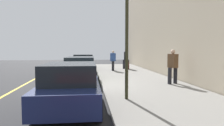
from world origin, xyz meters
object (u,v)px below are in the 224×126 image
object	(u,v)px
pedestrian_blue_coat	(113,60)
traffic_light_pole	(127,13)
parked_car_green	(81,69)
rolling_suitcase	(128,66)
pedestrian_brown_coat	(173,66)
pedestrian_black_coat	(126,58)
parked_car_black	(83,63)
parked_car_navy	(71,86)

from	to	relation	value
pedestrian_blue_coat	traffic_light_pole	bearing A→B (deg)	176.14
parked_car_green	rolling_suitcase	distance (m)	7.18
pedestrian_brown_coat	pedestrian_blue_coat	bearing A→B (deg)	18.07
pedestrian_black_coat	pedestrian_blue_coat	bearing A→B (deg)	137.19
parked_car_black	pedestrian_blue_coat	world-z (taller)	pedestrian_blue_coat
parked_car_green	rolling_suitcase	size ratio (longest dim) A/B	4.74
parked_car_green	pedestrian_black_coat	distance (m)	7.58
pedestrian_brown_coat	pedestrian_blue_coat	distance (m)	7.51
parked_car_black	pedestrian_brown_coat	bearing A→B (deg)	-149.28
pedestrian_brown_coat	traffic_light_pole	size ratio (longest dim) A/B	0.39
parked_car_navy	rolling_suitcase	xyz separation A→B (m)	(11.69, -4.11, -0.29)
pedestrian_blue_coat	parked_car_black	bearing A→B (deg)	66.31
rolling_suitcase	parked_car_green	bearing A→B (deg)	145.94
pedestrian_blue_coat	pedestrian_black_coat	xyz separation A→B (m)	(1.51, -1.40, 0.06)
parked_car_navy	pedestrian_black_coat	xyz separation A→B (m)	(12.20, -4.04, 0.36)
parked_car_navy	parked_car_black	world-z (taller)	same
pedestrian_brown_coat	traffic_light_pole	world-z (taller)	traffic_light_pole
parked_car_green	parked_car_black	size ratio (longest dim) A/B	1.03
parked_car_green	rolling_suitcase	bearing A→B (deg)	-34.06
parked_car_green	traffic_light_pole	xyz separation A→B (m)	(-5.21, -1.87, 2.51)
parked_car_navy	pedestrian_brown_coat	distance (m)	6.12
parked_car_navy	rolling_suitcase	bearing A→B (deg)	-19.36
pedestrian_brown_coat	traffic_light_pole	bearing A→B (deg)	135.06
pedestrian_blue_coat	parked_car_navy	bearing A→B (deg)	166.13
parked_car_navy	parked_car_green	distance (m)	5.74
parked_car_navy	pedestrian_blue_coat	bearing A→B (deg)	-13.87
parked_car_black	parked_car_green	bearing A→B (deg)	-179.66
pedestrian_brown_coat	pedestrian_black_coat	size ratio (longest dim) A/B	0.99
parked_car_navy	parked_car_green	bearing A→B (deg)	-0.89
parked_car_green	parked_car_black	distance (m)	6.08
parked_car_navy	pedestrian_brown_coat	bearing A→B (deg)	-54.40
parked_car_green	pedestrian_black_coat	bearing A→B (deg)	-31.45
pedestrian_blue_coat	rolling_suitcase	xyz separation A→B (m)	(1.00, -1.47, -0.59)
parked_car_navy	parked_car_black	xyz separation A→B (m)	(11.83, -0.05, 0.00)
parked_car_black	pedestrian_brown_coat	distance (m)	9.63
parked_car_navy	parked_car_green	xyz separation A→B (m)	(5.74, -0.09, 0.00)
pedestrian_brown_coat	pedestrian_black_coat	distance (m)	8.70
traffic_light_pole	parked_car_green	bearing A→B (deg)	19.71
pedestrian_blue_coat	rolling_suitcase	world-z (taller)	pedestrian_blue_coat
pedestrian_black_coat	traffic_light_pole	distance (m)	12.04
parked_car_green	pedestrian_brown_coat	xyz separation A→B (m)	(-2.19, -4.88, 0.35)
parked_car_navy	parked_car_green	world-z (taller)	same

